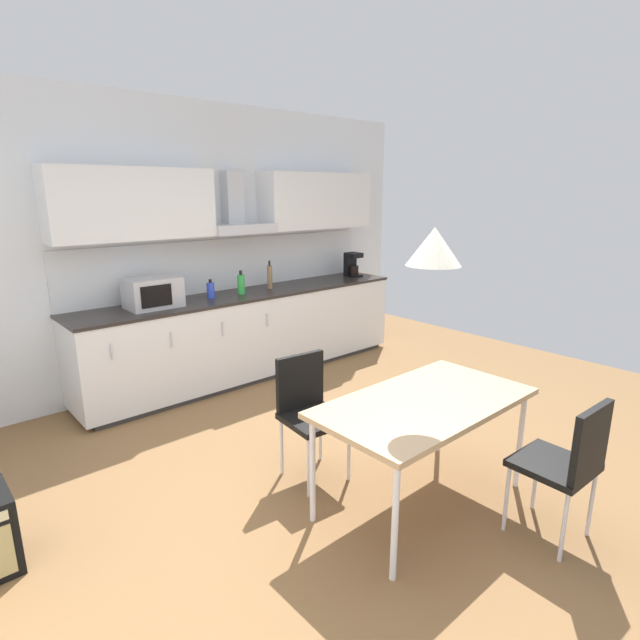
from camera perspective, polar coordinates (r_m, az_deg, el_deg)
name	(u,v)px	position (r m, az deg, el deg)	size (l,w,h in m)	color
ground_plane	(354,478)	(3.75, 3.96, -17.58)	(7.74, 7.69, 0.02)	brown
wall_back	(175,246)	(5.36, -16.24, 8.10)	(6.19, 0.10, 2.86)	silver
kitchen_counter	(250,333)	(5.52, -8.00, -1.53)	(3.73, 0.68, 0.92)	#333333
backsplash_tile	(232,264)	(5.63, -10.04, 6.35)	(3.71, 0.02, 0.56)	silver
upper_wall_cabinets	(237,203)	(5.45, -9.46, 13.04)	(3.71, 0.40, 0.64)	silver
microwave	(153,293)	(4.90, -18.56, 2.98)	(0.48, 0.35, 0.28)	#ADADB2
coffee_maker	(352,264)	(6.41, 3.68, 6.36)	(0.18, 0.19, 0.30)	black
bottle_blue	(211,290)	(5.19, -12.39, 3.37)	(0.08, 0.08, 0.19)	blue
bottle_brown	(270,277)	(5.60, -5.77, 4.95)	(0.06, 0.06, 0.31)	brown
bottle_green	(241,284)	(5.34, -9.01, 4.09)	(0.08, 0.08, 0.25)	green
dining_table	(425,407)	(3.22, 11.90, -9.71)	(1.42, 0.77, 0.72)	tan
chair_near_right	(569,458)	(3.21, 26.60, -13.89)	(0.41, 0.41, 0.87)	black
chair_far_left	(308,404)	(3.55, -1.37, -9.55)	(0.44, 0.44, 0.87)	black
pendant_lamp	(434,247)	(2.96, 12.91, 8.18)	(0.32, 0.32, 0.22)	silver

